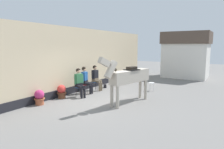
{
  "coord_description": "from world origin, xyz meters",
  "views": [
    {
      "loc": [
        4.72,
        -7.01,
        2.45
      ],
      "look_at": [
        -0.4,
        1.2,
        1.05
      ],
      "focal_mm": 31.83,
      "sensor_mm": 36.0,
      "label": 1
    }
  ],
  "objects_px": {
    "seated_visitor_middle": "(86,79)",
    "seated_visitor_far": "(96,76)",
    "saddled_horse_center": "(128,77)",
    "flower_planter_near": "(39,97)",
    "satchel_bag": "(105,86)",
    "flower_planter_middle": "(62,91)",
    "seated_visitor_near": "(79,81)",
    "spare_stool_white": "(151,84)"
  },
  "relations": [
    {
      "from": "spare_stool_white",
      "to": "satchel_bag",
      "type": "xyz_separation_m",
      "value": [
        -2.64,
        -0.62,
        -0.3
      ]
    },
    {
      "from": "spare_stool_white",
      "to": "seated_visitor_far",
      "type": "bearing_deg",
      "value": -151.73
    },
    {
      "from": "seated_visitor_near",
      "to": "flower_planter_middle",
      "type": "distance_m",
      "value": 0.95
    },
    {
      "from": "flower_planter_near",
      "to": "flower_planter_middle",
      "type": "xyz_separation_m",
      "value": [
        0.01,
        1.24,
        0.0
      ]
    },
    {
      "from": "seated_visitor_middle",
      "to": "flower_planter_middle",
      "type": "height_order",
      "value": "seated_visitor_middle"
    },
    {
      "from": "seated_visitor_middle",
      "to": "satchel_bag",
      "type": "height_order",
      "value": "seated_visitor_middle"
    },
    {
      "from": "saddled_horse_center",
      "to": "flower_planter_middle",
      "type": "height_order",
      "value": "saddled_horse_center"
    },
    {
      "from": "seated_visitor_far",
      "to": "satchel_bag",
      "type": "bearing_deg",
      "value": 86.91
    },
    {
      "from": "seated_visitor_near",
      "to": "seated_visitor_far",
      "type": "bearing_deg",
      "value": 97.39
    },
    {
      "from": "saddled_horse_center",
      "to": "spare_stool_white",
      "type": "height_order",
      "value": "saddled_horse_center"
    },
    {
      "from": "seated_visitor_middle",
      "to": "seated_visitor_far",
      "type": "relative_size",
      "value": 1.0
    },
    {
      "from": "seated_visitor_far",
      "to": "flower_planter_near",
      "type": "bearing_deg",
      "value": -95.6
    },
    {
      "from": "seated_visitor_middle",
      "to": "satchel_bag",
      "type": "distance_m",
      "value": 1.84
    },
    {
      "from": "seated_visitor_middle",
      "to": "seated_visitor_near",
      "type": "bearing_deg",
      "value": -73.34
    },
    {
      "from": "seated_visitor_middle",
      "to": "flower_planter_middle",
      "type": "xyz_separation_m",
      "value": [
        -0.33,
        -1.37,
        -0.44
      ]
    },
    {
      "from": "seated_visitor_near",
      "to": "flower_planter_near",
      "type": "height_order",
      "value": "seated_visitor_near"
    },
    {
      "from": "seated_visitor_far",
      "to": "flower_planter_middle",
      "type": "distance_m",
      "value": 2.33
    },
    {
      "from": "seated_visitor_far",
      "to": "spare_stool_white",
      "type": "xyz_separation_m",
      "value": [
        2.69,
        1.45,
        -0.38
      ]
    },
    {
      "from": "saddled_horse_center",
      "to": "flower_planter_near",
      "type": "bearing_deg",
      "value": -144.53
    },
    {
      "from": "flower_planter_near",
      "to": "spare_stool_white",
      "type": "distance_m",
      "value": 5.8
    },
    {
      "from": "seated_visitor_near",
      "to": "saddled_horse_center",
      "type": "relative_size",
      "value": 0.47
    },
    {
      "from": "seated_visitor_middle",
      "to": "flower_planter_middle",
      "type": "relative_size",
      "value": 2.17
    },
    {
      "from": "seated_visitor_near",
      "to": "seated_visitor_middle",
      "type": "relative_size",
      "value": 1.0
    },
    {
      "from": "seated_visitor_near",
      "to": "flower_planter_near",
      "type": "relative_size",
      "value": 2.17
    },
    {
      "from": "seated_visitor_far",
      "to": "flower_planter_near",
      "type": "xyz_separation_m",
      "value": [
        -0.34,
        -3.5,
        -0.44
      ]
    },
    {
      "from": "saddled_horse_center",
      "to": "flower_planter_near",
      "type": "height_order",
      "value": "saddled_horse_center"
    },
    {
      "from": "seated_visitor_far",
      "to": "flower_planter_near",
      "type": "relative_size",
      "value": 2.17
    },
    {
      "from": "seated_visitor_middle",
      "to": "seated_visitor_far",
      "type": "height_order",
      "value": "same"
    },
    {
      "from": "seated_visitor_middle",
      "to": "satchel_bag",
      "type": "bearing_deg",
      "value": 88.25
    },
    {
      "from": "saddled_horse_center",
      "to": "spare_stool_white",
      "type": "distance_m",
      "value": 2.88
    },
    {
      "from": "spare_stool_white",
      "to": "satchel_bag",
      "type": "bearing_deg",
      "value": -166.79
    },
    {
      "from": "satchel_bag",
      "to": "seated_visitor_far",
      "type": "bearing_deg",
      "value": 131.55
    },
    {
      "from": "seated_visitor_near",
      "to": "seated_visitor_far",
      "type": "relative_size",
      "value": 1.0
    },
    {
      "from": "flower_planter_middle",
      "to": "satchel_bag",
      "type": "xyz_separation_m",
      "value": [
        0.38,
        3.08,
        -0.23
      ]
    },
    {
      "from": "satchel_bag",
      "to": "saddled_horse_center",
      "type": "bearing_deg",
      "value": -174.57
    },
    {
      "from": "spare_stool_white",
      "to": "satchel_bag",
      "type": "height_order",
      "value": "spare_stool_white"
    },
    {
      "from": "seated_visitor_far",
      "to": "satchel_bag",
      "type": "relative_size",
      "value": 4.96
    },
    {
      "from": "seated_visitor_far",
      "to": "flower_planter_near",
      "type": "distance_m",
      "value": 3.54
    },
    {
      "from": "seated_visitor_middle",
      "to": "spare_stool_white",
      "type": "distance_m",
      "value": 3.58
    },
    {
      "from": "saddled_horse_center",
      "to": "seated_visitor_near",
      "type": "bearing_deg",
      "value": -173.66
    },
    {
      "from": "flower_planter_middle",
      "to": "satchel_bag",
      "type": "height_order",
      "value": "flower_planter_middle"
    },
    {
      "from": "flower_planter_near",
      "to": "seated_visitor_far",
      "type": "bearing_deg",
      "value": 84.4
    }
  ]
}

